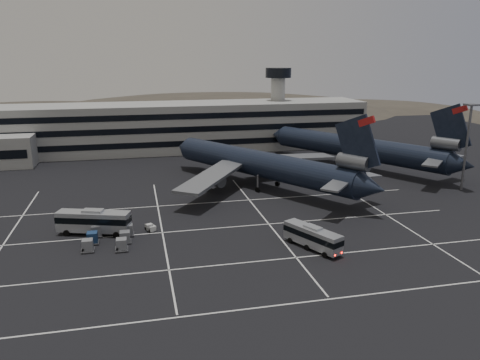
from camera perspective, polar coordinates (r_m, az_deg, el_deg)
name	(u,v)px	position (r m, az deg, el deg)	size (l,w,h in m)	color
ground	(203,239)	(74.31, -4.59, -7.14)	(260.00, 260.00, 0.00)	black
lane_markings	(208,236)	(75.09, -3.95, -6.88)	(90.00, 55.62, 0.01)	silver
terminal	(157,128)	(141.05, -10.06, 6.24)	(125.00, 26.00, 24.00)	gray
hills	(190,135)	(243.07, -6.14, 5.50)	(352.00, 180.00, 44.00)	#38332B
lightpole_right	(468,135)	(108.27, 26.04, 4.93)	(2.40, 2.40, 18.28)	slate
trijet_main	(263,164)	(100.35, 2.80, 1.94)	(41.04, 51.32, 18.08)	black
trijet_far	(359,147)	(121.57, 14.32, 3.89)	(35.87, 52.10, 18.08)	black
bus_near	(312,236)	(70.66, 8.83, -6.80)	(6.48, 9.97, 3.52)	#999DA1
bus_far	(94,221)	(78.69, -17.42, -4.76)	(11.97, 6.25, 4.14)	#999DA1
tug_b	(151,227)	(78.51, -10.83, -5.68)	(1.92, 2.31, 1.29)	beige
uld_cluster	(107,236)	(75.74, -15.85, -6.53)	(7.93, 11.91, 1.82)	#2D2D30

